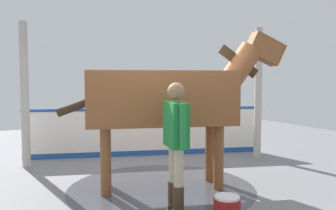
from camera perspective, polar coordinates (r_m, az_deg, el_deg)
The scene contains 8 objects.
ground_plane at distance 5.72m, azimuth -2.33°, elevation -13.51°, with size 16.00×16.00×0.02m, color gray.
wet_patch at distance 5.75m, azimuth -1.08°, elevation -13.29°, with size 2.98×2.98×0.00m, color #42444C.
barrier_wall at distance 7.98m, azimuth -3.76°, elevation -4.65°, with size 1.48×5.14×1.09m.
roof_post_near at distance 7.92m, azimuth 14.48°, elevation 1.84°, with size 0.16×0.16×2.85m, color #B7B2A8.
roof_post_far at distance 7.38m, azimuth -22.31°, elevation 1.51°, with size 0.16×0.16×2.85m, color #B7B2A8.
horse at distance 5.51m, azimuth 0.17°, elevation 1.20°, with size 1.42×3.56×2.51m.
handler at distance 4.64m, azimuth 1.30°, elevation -5.15°, with size 0.67×0.29×1.69m.
wash_bucket at distance 4.55m, azimuth 9.59°, elevation -16.18°, with size 0.34×0.34×0.29m.
Camera 1 is at (5.02, -2.11, 1.72)m, focal length 37.40 mm.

